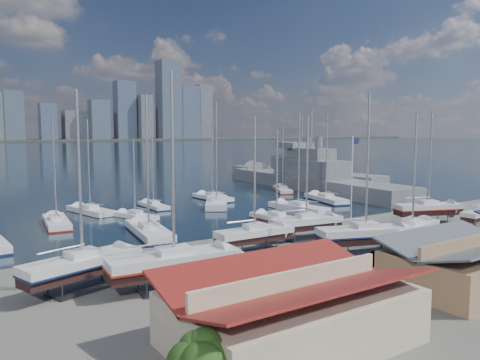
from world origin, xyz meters
TOP-DOWN VIEW (x-y plane):
  - ground at (0.00, -10.00)m, footprint 1400.00×1400.00m
  - shed_red at (-18.00, -26.00)m, footprint 14.70×9.45m
  - shed_grey at (0.00, -26.00)m, footprint 12.60×8.40m
  - sailboat_cradle_0 at (-25.67, -9.70)m, footprint 10.06×5.41m
  - sailboat_cradle_1 at (-19.52, -13.42)m, footprint 10.86×3.93m
  - sailboat_cradle_2 at (-7.83, -7.99)m, footprint 8.56×2.66m
  - sailboat_cradle_3 at (1.28, -14.69)m, footprint 10.44×6.07m
  - sailboat_cradle_4 at (0.64, -6.40)m, footprint 8.97×3.67m
  - sailboat_cradle_5 at (7.56, -15.62)m, footprint 9.19×4.34m
  - sailboat_cradle_6 at (20.87, -8.39)m, footprint 9.58×5.80m
  - sailboat_moored_1 at (-21.70, 17.83)m, footprint 3.97×10.36m
  - sailboat_moored_2 at (-15.39, 24.40)m, footprint 4.95×10.27m
  - sailboat_moored_3 at (-13.78, 5.55)m, footprint 4.96×12.19m
  - sailboat_moored_4 at (-11.15, 16.89)m, footprint 4.56×8.24m
  - sailboat_moored_5 at (-5.28, 24.00)m, footprint 2.31×8.23m
  - sailboat_moored_6 at (4.60, 4.17)m, footprint 3.40×9.11m
  - sailboat_moored_7 at (4.35, 20.02)m, footprint 9.23×12.03m
  - sailboat_moored_8 at (7.20, 26.28)m, footprint 3.37×9.95m
  - sailboat_moored_9 at (12.65, 8.90)m, footprint 4.13×10.93m
  - sailboat_moored_10 at (23.02, 13.52)m, footprint 5.45×11.21m
  - sailboat_moored_11 at (25.06, 28.32)m, footprint 6.69×9.49m
  - naval_ship_east at (32.55, 28.09)m, footprint 11.96×52.90m
  - naval_ship_west at (43.74, 43.99)m, footprint 13.16×46.73m
  - car_a at (-11.20, -19.13)m, footprint 2.26×4.82m
  - car_b at (-0.97, -18.95)m, footprint 4.93×2.45m
  - car_c at (-0.40, -18.95)m, footprint 3.20×5.01m
  - car_d at (9.08, -20.35)m, footprint 2.36×4.91m
  - tree at (-25.63, -28.88)m, footprint 2.63×2.63m
  - flagpole at (6.13, -8.24)m, footprint 1.06×0.12m

SIDE VIEW (x-z plane):
  - ground at x=0.00m, z-range 0.00..0.00m
  - sailboat_moored_11 at x=25.06m, z-range -6.68..7.30m
  - sailboat_moored_8 at x=7.20m, z-range -7.01..7.63m
  - sailboat_moored_1 at x=-21.70m, z-range -7.25..7.86m
  - sailboat_moored_6 at x=4.60m, z-range -6.34..6.96m
  - sailboat_moored_10 at x=23.02m, z-range -7.77..8.38m
  - sailboat_moored_5 at x=-5.28m, z-range -5.84..6.46m
  - sailboat_moored_3 at x=-13.78m, z-range -8.54..9.17m
  - sailboat_moored_2 at x=-15.39m, z-range -7.15..7.79m
  - sailboat_moored_9 at x=12.65m, z-range -7.73..8.37m
  - sailboat_moored_7 at x=4.35m, z-range -8.78..9.43m
  - sailboat_moored_4 at x=-11.15m, z-range -5.67..6.33m
  - car_c at x=-0.40m, z-range 0.00..1.29m
  - car_d at x=9.08m, z-range 0.00..1.38m
  - car_b at x=-0.97m, z-range 0.00..1.55m
  - car_a at x=-11.20m, z-range 0.00..1.59m
  - naval_ship_west at x=43.74m, z-range -7.41..10.74m
  - naval_ship_east at x=32.55m, z-range -7.69..11.03m
  - sailboat_cradle_2 at x=-7.83m, z-range -5.03..8.98m
  - sailboat_cradle_5 at x=7.56m, z-range -5.23..9.21m
  - sailboat_cradle_4 at x=0.64m, z-range -5.19..9.17m
  - sailboat_cradle_6 at x=20.87m, z-range -5.51..9.55m
  - sailboat_cradle_0 at x=-25.67m, z-range -5.79..9.89m
  - sailboat_cradle_3 at x=1.28m, z-range -6.05..10.22m
  - sailboat_cradle_1 at x=-19.52m, z-range -6.42..10.68m
  - shed_grey at x=0.00m, z-range 0.06..4.23m
  - shed_red at x=-18.00m, z-range 0.07..4.57m
  - tree at x=-25.63m, z-range 0.55..4.31m
  - flagpole at x=6.13m, z-range 0.90..12.86m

